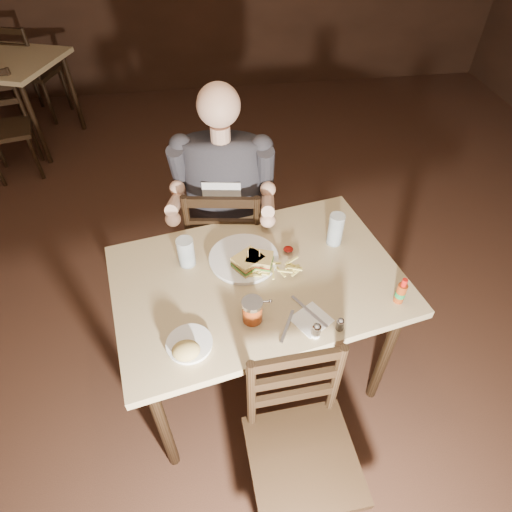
{
  "coord_description": "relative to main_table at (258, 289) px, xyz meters",
  "views": [
    {
      "loc": [
        -0.42,
        -1.53,
        2.13
      ],
      "look_at": [
        -0.24,
        -0.24,
        0.85
      ],
      "focal_mm": 30.0,
      "sensor_mm": 36.0,
      "label": 1
    }
  ],
  "objects": [
    {
      "name": "side_plate",
      "position": [
        -0.3,
        -0.31,
        0.09
      ],
      "size": [
        0.2,
        0.2,
        0.01
      ],
      "primitive_type": "cylinder",
      "rotation": [
        0.0,
        0.0,
        0.19
      ],
      "color": "white",
      "rests_on": "main_table"
    },
    {
      "name": "fork",
      "position": [
        0.08,
        -0.28,
        0.08
      ],
      "size": [
        0.09,
        0.15,
        0.01
      ],
      "primitive_type": "cube",
      "rotation": [
        0.0,
        0.0,
        -0.48
      ],
      "color": "silver",
      "rests_on": "napkin"
    },
    {
      "name": "pepper_shaker",
      "position": [
        0.27,
        -0.31,
        0.11
      ],
      "size": [
        0.04,
        0.04,
        0.05
      ],
      "primitive_type": null,
      "rotation": [
        0.0,
        0.0,
        0.19
      ],
      "color": "#38332D",
      "rests_on": "main_table"
    },
    {
      "name": "hot_sauce",
      "position": [
        0.55,
        -0.21,
        0.14
      ],
      "size": [
        0.05,
        0.05,
        0.13
      ],
      "primitive_type": null,
      "rotation": [
        0.0,
        0.0,
        0.19
      ],
      "color": "maroon",
      "rests_on": "main_table"
    },
    {
      "name": "syrup_dispenser",
      "position": [
        -0.05,
        -0.22,
        0.13
      ],
      "size": [
        0.1,
        0.1,
        0.11
      ],
      "primitive_type": null,
      "rotation": [
        0.0,
        0.0,
        0.19
      ],
      "color": "maroon",
      "rests_on": "main_table"
    },
    {
      "name": "chair_far",
      "position": [
        -0.09,
        0.58,
        -0.23
      ],
      "size": [
        0.5,
        0.53,
        0.92
      ],
      "primitive_type": null,
      "rotation": [
        0.0,
        0.0,
        2.98
      ],
      "color": "black",
      "rests_on": "ground"
    },
    {
      "name": "bg_table",
      "position": [
        -1.76,
        2.79,
        -0.01
      ],
      "size": [
        1.02,
        1.02,
        0.77
      ],
      "rotation": [
        0.0,
        0.0,
        -0.35
      ],
      "color": "tan",
      "rests_on": "ground"
    },
    {
      "name": "main_table",
      "position": [
        0.0,
        0.0,
        0.0
      ],
      "size": [
        1.35,
        1.03,
        0.77
      ],
      "rotation": [
        0.0,
        0.0,
        0.19
      ],
      "color": "tan",
      "rests_on": "ground"
    },
    {
      "name": "sandwich_left",
      "position": [
        0.01,
        0.05,
        0.14
      ],
      "size": [
        0.13,
        0.12,
        0.1
      ],
      "primitive_type": null,
      "rotation": [
        0.0,
        0.0,
        -0.34
      ],
      "color": "tan",
      "rests_on": "dinner_plate"
    },
    {
      "name": "glass_right",
      "position": [
        0.38,
        0.17,
        0.16
      ],
      "size": [
        0.08,
        0.08,
        0.16
      ],
      "primitive_type": "cylinder",
      "rotation": [
        0.0,
        0.0,
        0.19
      ],
      "color": "silver",
      "rests_on": "main_table"
    },
    {
      "name": "ketchup_dollop",
      "position": [
        0.16,
        0.13,
        0.1
      ],
      "size": [
        0.05,
        0.05,
        0.01
      ],
      "primitive_type": "ellipsoid",
      "rotation": [
        0.0,
        0.0,
        0.19
      ],
      "color": "maroon",
      "rests_on": "dinner_plate"
    },
    {
      "name": "chair_near",
      "position": [
        0.08,
        -0.66,
        -0.25
      ],
      "size": [
        0.43,
        0.47,
        0.88
      ],
      "primitive_type": null,
      "rotation": [
        0.0,
        0.0,
        0.05
      ],
      "color": "black",
      "rests_on": "ground"
    },
    {
      "name": "salt_shaker",
      "position": [
        0.18,
        -0.33,
        0.11
      ],
      "size": [
        0.04,
        0.04,
        0.06
      ],
      "primitive_type": null,
      "rotation": [
        0.0,
        0.0,
        0.19
      ],
      "color": "white",
      "rests_on": "main_table"
    },
    {
      "name": "bg_chair_near",
      "position": [
        -1.76,
        2.24,
        -0.28
      ],
      "size": [
        0.46,
        0.49,
        0.83
      ],
      "primitive_type": null,
      "rotation": [
        0.0,
        0.0,
        0.22
      ],
      "color": "black",
      "rests_on": "ground"
    },
    {
      "name": "bg_chair_far",
      "position": [
        -1.76,
        3.34,
        -0.23
      ],
      "size": [
        0.55,
        0.57,
        0.92
      ],
      "primitive_type": null,
      "rotation": [
        0.0,
        0.0,
        2.83
      ],
      "color": "black",
      "rests_on": "ground"
    },
    {
      "name": "room_shell",
      "position": [
        0.24,
        0.29,
        0.71
      ],
      "size": [
        7.0,
        7.0,
        7.0
      ],
      "color": "black",
      "rests_on": "ground"
    },
    {
      "name": "dinner_plate",
      "position": [
        -0.05,
        0.11,
        0.09
      ],
      "size": [
        0.35,
        0.35,
        0.02
      ],
      "primitive_type": "cylinder",
      "rotation": [
        0.0,
        0.0,
        0.19
      ],
      "color": "white",
      "rests_on": "main_table"
    },
    {
      "name": "glass_left",
      "position": [
        -0.3,
        0.13,
        0.15
      ],
      "size": [
        0.09,
        0.09,
        0.14
      ],
      "primitive_type": "cylinder",
      "rotation": [
        0.0,
        0.0,
        0.19
      ],
      "color": "silver",
      "rests_on": "main_table"
    },
    {
      "name": "fries_pile",
      "position": [
        0.07,
        0.02,
        0.11
      ],
      "size": [
        0.28,
        0.22,
        0.04
      ],
      "primitive_type": null,
      "rotation": [
        0.0,
        0.0,
        0.19
      ],
      "color": "#EAD967",
      "rests_on": "dinner_plate"
    },
    {
      "name": "diner",
      "position": [
        -0.1,
        0.53,
        0.24
      ],
      "size": [
        0.58,
        0.49,
        0.91
      ],
      "primitive_type": null,
      "rotation": [
        0.0,
        0.0,
        -0.16
      ],
      "color": "#2A292E",
      "rests_on": "chair_far"
    },
    {
      "name": "napkin",
      "position": [
        0.18,
        -0.26,
        0.08
      ],
      "size": [
        0.18,
        0.18,
        0.0
      ],
      "primitive_type": "cube",
      "rotation": [
        0.0,
        0.0,
        0.55
      ],
      "color": "white",
      "rests_on": "main_table"
    },
    {
      "name": "bread_roll",
      "position": [
        -0.31,
        -0.36,
        0.12
      ],
      "size": [
        0.12,
        0.1,
        0.06
      ],
      "primitive_type": "ellipsoid",
      "rotation": [
        0.0,
        0.0,
        0.19
      ],
      "color": "tan",
      "rests_on": "side_plate"
    },
    {
      "name": "sandwich_right",
      "position": [
        -0.03,
        0.05,
        0.15
      ],
      "size": [
        0.15,
        0.15,
        0.1
      ],
      "primitive_type": null,
      "rotation": [
        0.0,
        0.0,
        0.61
      ],
      "color": "tan",
      "rests_on": "dinner_plate"
    },
    {
      "name": "knife",
      "position": [
        0.18,
        -0.22,
        0.08
      ],
      "size": [
        0.12,
        0.18,
        0.0
      ],
      "primitive_type": "cube",
      "rotation": [
        0.0,
        0.0,
        0.55
      ],
      "color": "silver",
      "rests_on": "napkin"
    }
  ]
}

